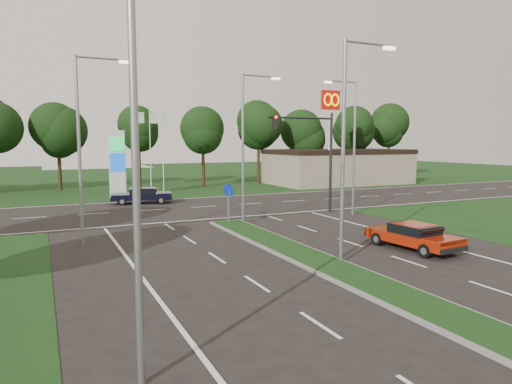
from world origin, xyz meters
name	(u,v)px	position (x,y,z in m)	size (l,w,h in m)	color
ground	(442,317)	(0.00, 0.00, 0.00)	(160.00, 160.00, 0.00)	black
verge_far	(123,178)	(0.00, 55.00, 0.00)	(160.00, 50.00, 0.02)	black
cross_road	(191,208)	(0.00, 24.00, 0.00)	(160.00, 12.00, 0.02)	black
median_kerb	(355,278)	(0.00, 4.00, 0.06)	(2.00, 26.00, 0.12)	slate
commercial_building	(338,167)	(22.00, 36.00, 2.00)	(16.00, 9.00, 4.00)	gray
streetlight_median_near	(347,139)	(1.00, 6.00, 5.08)	(2.53, 0.22, 9.00)	gray
streetlight_median_far	(246,140)	(1.00, 16.00, 5.08)	(2.53, 0.22, 9.00)	gray
streetlight_left_near	(145,137)	(-8.30, 0.00, 5.08)	(2.53, 0.22, 9.00)	gray
streetlight_left_far	(83,140)	(-8.30, 14.00, 5.08)	(2.53, 0.22, 9.00)	gray
streetlight_right_far	(352,140)	(8.80, 16.00, 5.08)	(2.53, 0.22, 9.00)	gray
traffic_signal	(315,147)	(7.19, 18.00, 4.65)	(5.10, 0.42, 7.00)	black
median_signs	(228,196)	(0.00, 16.40, 1.71)	(1.16, 1.76, 2.38)	gray
gas_pylon	(119,162)	(-3.79, 33.05, 3.20)	(5.80, 1.26, 8.00)	silver
mcdonalds_sign	(330,114)	(18.00, 31.97, 7.99)	(2.20, 0.47, 10.40)	silver
treeline_far	(146,124)	(0.10, 39.93, 6.83)	(6.00, 6.00, 9.90)	black
red_sedan	(413,236)	(5.30, 6.62, 0.65)	(2.15, 4.53, 1.21)	#9F1F08
navy_sedan	(142,195)	(-2.86, 27.99, 0.69)	(4.98, 2.87, 1.29)	black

